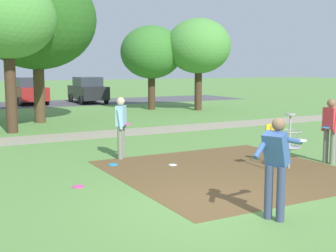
{
  "coord_description": "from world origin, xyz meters",
  "views": [
    {
      "loc": [
        -4.63,
        -6.52,
        2.53
      ],
      "look_at": [
        0.9,
        3.63,
        1.0
      ],
      "focal_mm": 47.71,
      "sensor_mm": 36.0,
      "label": 1
    }
  ],
  "objects": [
    {
      "name": "player_waiting_left",
      "position": [
        0.07,
        4.82,
        0.97
      ],
      "size": [
        0.45,
        0.47,
        1.71
      ],
      "color": "slate",
      "rests_on": "ground"
    },
    {
      "name": "frisbee_near_basket",
      "position": [
        0.9,
        3.37,
        0.01
      ],
      "size": [
        0.22,
        0.22,
        0.02
      ],
      "primitive_type": "cylinder",
      "color": "white",
      "rests_on": "ground"
    },
    {
      "name": "player_foreground_watching",
      "position": [
        0.37,
        -1.06,
        0.99
      ],
      "size": [
        1.17,
        0.48,
        1.71
      ],
      "color": "#384260",
      "rests_on": "ground"
    },
    {
      "name": "disc_golf_basket",
      "position": [
        3.23,
        1.68,
        0.75
      ],
      "size": [
        0.98,
        0.58,
        1.39
      ],
      "color": "#9E9EA3",
      "rests_on": "ground"
    },
    {
      "name": "parked_car_rightmost",
      "position": [
        5.52,
        23.98,
        0.92
      ],
      "size": [
        2.05,
        4.24,
        1.84
      ],
      "color": "black",
      "rests_on": "ground"
    },
    {
      "name": "frisbee_scattered_a",
      "position": [
        -1.9,
        2.49,
        0.01
      ],
      "size": [
        0.24,
        0.24,
        0.02
      ],
      "primitive_type": "cylinder",
      "color": "#E53D99",
      "rests_on": "ground"
    },
    {
      "name": "parked_car_center_right",
      "position": [
        1.61,
        24.95,
        0.92
      ],
      "size": [
        2.08,
        4.26,
        1.84
      ],
      "color": "maroon",
      "rests_on": "ground"
    },
    {
      "name": "dirt_tee_pad",
      "position": [
        1.8,
        2.13,
        0.0
      ],
      "size": [
        5.42,
        5.48,
        0.01
      ],
      "primitive_type": "cube",
      "color": "brown",
      "rests_on": "ground"
    },
    {
      "name": "gravel_path",
      "position": [
        0.0,
        9.4,
        0.0
      ],
      "size": [
        40.0,
        1.9,
        0.0
      ],
      "primitive_type": "cube",
      "color": "gray",
      "rests_on": "ground"
    },
    {
      "name": "tree_near_right",
      "position": [
        -0.05,
        14.17,
        4.66
      ],
      "size": [
        5.31,
        5.31,
        6.93
      ],
      "color": "#4C3823",
      "rests_on": "ground"
    },
    {
      "name": "player_throwing",
      "position": [
        4.64,
        1.6,
        0.97
      ],
      "size": [
        0.4,
        0.47,
        1.71
      ],
      "color": "slate",
      "rests_on": "ground"
    },
    {
      "name": "tree_near_left",
      "position": [
        7.3,
        17.43,
        3.39
      ],
      "size": [
        3.67,
        3.67,
        4.97
      ],
      "color": "#422D1E",
      "rests_on": "ground"
    },
    {
      "name": "frisbee_far_left",
      "position": [
        -0.45,
        4.14,
        0.01
      ],
      "size": [
        0.26,
        0.26,
        0.02
      ],
      "primitive_type": "cylinder",
      "color": "#1E93DB",
      "rests_on": "ground"
    },
    {
      "name": "tree_mid_left",
      "position": [
        9.54,
        15.75,
        3.73
      ],
      "size": [
        3.76,
        3.76,
        5.35
      ],
      "color": "#422D1E",
      "rests_on": "ground"
    },
    {
      "name": "parking_lot_strip",
      "position": [
        0.0,
        24.71,
        0.0
      ],
      "size": [
        36.0,
        6.0,
        0.01
      ],
      "primitive_type": "cube",
      "color": "#4C4C51",
      "rests_on": "ground"
    },
    {
      "name": "tree_mid_right",
      "position": [
        -1.74,
        11.41,
        4.33
      ],
      "size": [
        3.61,
        3.61,
        5.91
      ],
      "color": "#422D1E",
      "rests_on": "ground"
    },
    {
      "name": "ground_plane",
      "position": [
        0.0,
        0.0,
        0.0
      ],
      "size": [
        160.0,
        160.0,
        0.0
      ],
      "primitive_type": "plane",
      "color": "#5B8942"
    }
  ]
}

